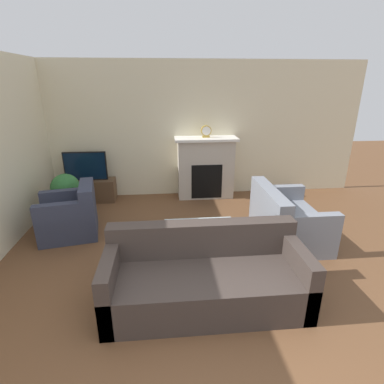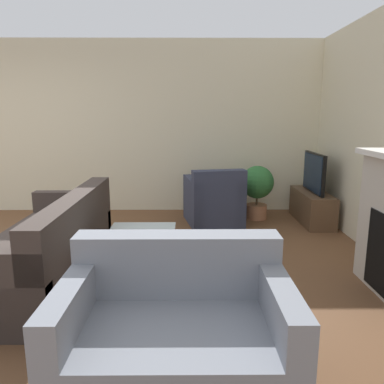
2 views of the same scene
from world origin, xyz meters
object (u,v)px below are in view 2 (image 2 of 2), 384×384
at_px(tv, 314,173).
at_px(couch_loveseat, 176,337).
at_px(couch_sectional, 47,250).
at_px(armchair_by_window, 214,203).
at_px(coffee_table, 139,241).
at_px(potted_plant, 257,187).

relative_size(tv, couch_loveseat, 0.63).
relative_size(couch_sectional, armchair_by_window, 2.21).
bearing_deg(couch_sectional, armchair_by_window, 137.80).
bearing_deg(couch_sectional, coffee_table, 86.54).
distance_m(tv, couch_loveseat, 3.88).
xyz_separation_m(couch_sectional, couch_loveseat, (1.42, 1.28, 0.00)).
xyz_separation_m(armchair_by_window, coffee_table, (1.94, -0.82, 0.10)).
relative_size(couch_loveseat, coffee_table, 1.34).
height_order(couch_sectional, coffee_table, couch_sectional).
distance_m(coffee_table, potted_plant, 2.64).
distance_m(tv, coffee_table, 3.05).
bearing_deg(coffee_table, tv, 131.43).
distance_m(tv, potted_plant, 0.84).
height_order(couch_loveseat, potted_plant, couch_loveseat).
bearing_deg(coffee_table, couch_sectional, -93.46).
bearing_deg(potted_plant, tv, 77.51).
xyz_separation_m(coffee_table, potted_plant, (-2.18, 1.49, 0.10)).
relative_size(tv, couch_sectional, 0.39).
bearing_deg(tv, armchair_by_window, -87.39).
height_order(tv, potted_plant, tv).
xyz_separation_m(armchair_by_window, potted_plant, (-0.24, 0.67, 0.19)).
distance_m(couch_sectional, armchair_by_window, 2.54).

